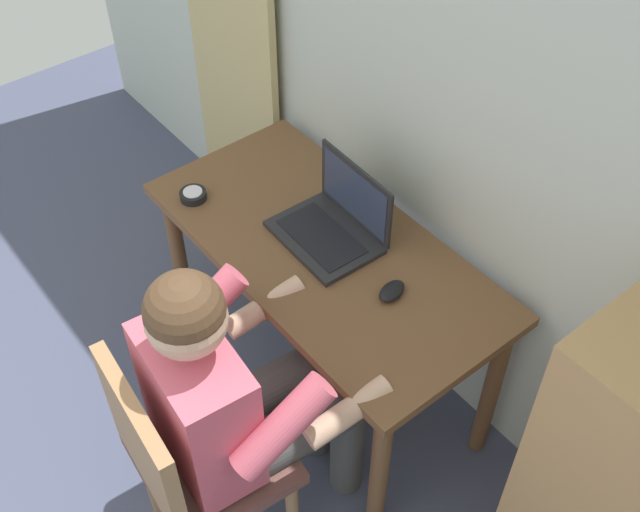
# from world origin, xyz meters

# --- Properties ---
(wall_back) EXTENTS (4.80, 0.05, 2.50)m
(wall_back) POSITION_xyz_m (0.00, 2.20, 1.25)
(wall_back) COLOR silver
(wall_back) RESTS_ON ground_plane
(desk) EXTENTS (1.24, 0.61, 0.72)m
(desk) POSITION_xyz_m (-0.21, 1.83, 0.61)
(desk) COLOR brown
(desk) RESTS_ON ground_plane
(chair) EXTENTS (0.46, 0.44, 0.87)m
(chair) POSITION_xyz_m (0.04, 1.14, 0.49)
(chair) COLOR brown
(chair) RESTS_ON ground_plane
(person_seated) EXTENTS (0.56, 0.61, 1.19)m
(person_seated) POSITION_xyz_m (0.05, 1.32, 0.67)
(person_seated) COLOR #4C4C4C
(person_seated) RESTS_ON ground_plane
(laptop) EXTENTS (0.35, 0.26, 0.24)m
(laptop) POSITION_xyz_m (-0.23, 1.89, 0.77)
(laptop) COLOR #232326
(laptop) RESTS_ON desk
(computer_mouse) EXTENTS (0.08, 0.11, 0.03)m
(computer_mouse) POSITION_xyz_m (0.08, 1.85, 0.73)
(computer_mouse) COLOR black
(computer_mouse) RESTS_ON desk
(desk_clock) EXTENTS (0.09, 0.09, 0.03)m
(desk_clock) POSITION_xyz_m (-0.66, 1.62, 0.73)
(desk_clock) COLOR black
(desk_clock) RESTS_ON desk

